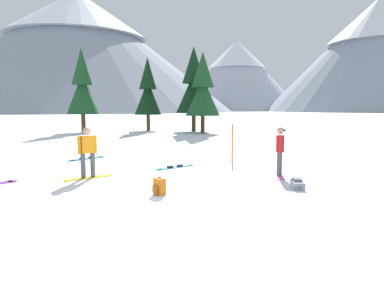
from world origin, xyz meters
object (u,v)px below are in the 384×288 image
object	(u,v)px
loose_snowboard_near_right	(175,167)
pine_tree_short	(82,87)
pine_tree_young	(203,89)
loose_snowboard_far_spare	(87,159)
pine_tree_tall	(194,85)
snowboarder_foreground	(88,152)
backpack_orange	(159,187)
snowboarder_midground	(280,150)
pine_tree_twin	(148,91)
trail_marker_pole	(232,143)
backpack_grey	(298,184)

from	to	relation	value
loose_snowboard_near_right	pine_tree_short	xyz separation A→B (m)	(-13.25, 16.06, 4.16)
loose_snowboard_near_right	pine_tree_young	world-z (taller)	pine_tree_young
loose_snowboard_far_spare	pine_tree_tall	bearing A→B (deg)	87.24
snowboarder_foreground	backpack_orange	bearing A→B (deg)	-27.08
loose_snowboard_near_right	backpack_orange	bearing A→B (deg)	-80.44
snowboarder_foreground	pine_tree_tall	bearing A→B (deg)	93.39
snowboarder_midground	pine_tree_tall	xyz separation A→B (m)	(-7.44, 20.43, 3.54)
snowboarder_foreground	pine_tree_twin	size ratio (longest dim) A/B	0.23
loose_snowboard_far_spare	snowboarder_foreground	bearing A→B (deg)	-59.55
loose_snowboard_far_spare	trail_marker_pole	size ratio (longest dim) A/B	1.07
pine_tree_tall	pine_tree_short	world-z (taller)	pine_tree_tall
snowboarder_midground	pine_tree_young	bearing A→B (deg)	108.68
loose_snowboard_near_right	backpack_grey	size ratio (longest dim) A/B	2.85
trail_marker_pole	pine_tree_tall	world-z (taller)	pine_tree_tall
pine_tree_young	pine_tree_twin	xyz separation A→B (m)	(-6.00, 2.39, 0.02)
snowboarder_foreground	trail_marker_pole	distance (m)	6.15
backpack_grey	backpack_orange	xyz separation A→B (m)	(-3.65, -1.48, 0.08)
backpack_orange	backpack_grey	bearing A→B (deg)	22.07
snowboarder_foreground	pine_tree_tall	distance (m)	22.54
snowboarder_foreground	pine_tree_twin	xyz separation A→B (m)	(-5.99, 22.27, 3.06)
trail_marker_pole	pine_tree_short	distance (m)	21.06
snowboarder_foreground	pine_tree_twin	distance (m)	23.26
snowboarder_foreground	pine_tree_tall	size ratio (longest dim) A/B	0.21
loose_snowboard_near_right	loose_snowboard_far_spare	distance (m)	4.64
loose_snowboard_far_spare	pine_tree_young	distance (m)	16.74
pine_tree_tall	backpack_orange	bearing A→B (deg)	-79.85
backpack_grey	pine_tree_young	xyz separation A→B (m)	(-6.57, 19.90, 3.78)
backpack_orange	pine_tree_young	xyz separation A→B (m)	(-2.92, 21.38, 3.70)
loose_snowboard_near_right	pine_tree_twin	size ratio (longest dim) A/B	0.22
loose_snowboard_near_right	pine_tree_tall	distance (m)	20.51
loose_snowboard_far_spare	pine_tree_short	distance (m)	17.71
backpack_orange	snowboarder_foreground	bearing A→B (deg)	152.92
snowboarder_midground	backpack_orange	bearing A→B (deg)	-134.17
backpack_orange	pine_tree_young	distance (m)	21.89
backpack_grey	pine_tree_twin	size ratio (longest dim) A/B	0.08
backpack_grey	pine_tree_short	xyz separation A→B (m)	(-17.57, 18.58, 4.05)
pine_tree_young	loose_snowboard_far_spare	bearing A→B (deg)	-97.84
pine_tree_short	pine_tree_tall	bearing A→B (deg)	20.73
loose_snowboard_far_spare	pine_tree_young	size ratio (longest dim) A/B	0.24
pine_tree_twin	loose_snowboard_near_right	bearing A→B (deg)	-67.36
trail_marker_pole	pine_tree_young	bearing A→B (deg)	105.36
loose_snowboard_near_right	loose_snowboard_far_spare	world-z (taller)	same
snowboarder_midground	backpack_orange	world-z (taller)	snowboarder_midground
snowboarder_midground	backpack_orange	size ratio (longest dim) A/B	3.52
backpack_orange	snowboarder_midground	bearing A→B (deg)	45.83
snowboarder_foreground	loose_snowboard_far_spare	bearing A→B (deg)	120.45
loose_snowboard_near_right	trail_marker_pole	distance (m)	2.89
loose_snowboard_far_spare	pine_tree_short	world-z (taller)	pine_tree_short
snowboarder_midground	pine_tree_short	distance (m)	24.19
loose_snowboard_near_right	pine_tree_tall	bearing A→B (deg)	100.27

